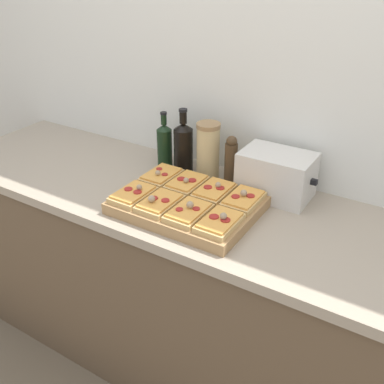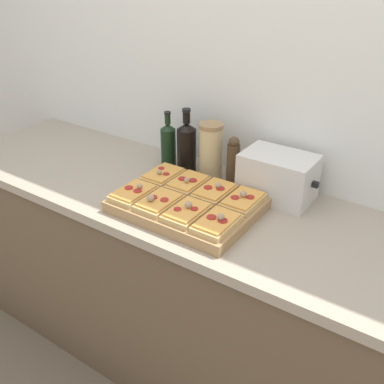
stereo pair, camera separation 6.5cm
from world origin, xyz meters
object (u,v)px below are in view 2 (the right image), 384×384
object	(u,v)px
olive_oil_bottle	(168,144)
wine_bottle	(187,146)
pepper_mill	(233,161)
toaster_oven	(278,176)
grain_jar_tall	(211,151)
cutting_board	(188,205)

from	to	relation	value
olive_oil_bottle	wine_bottle	distance (m)	0.10
pepper_mill	toaster_oven	world-z (taller)	pepper_mill
wine_bottle	grain_jar_tall	bearing A→B (deg)	-0.00
wine_bottle	olive_oil_bottle	bearing A→B (deg)	-180.00
grain_jar_tall	toaster_oven	bearing A→B (deg)	-0.16
grain_jar_tall	pepper_mill	world-z (taller)	grain_jar_tall
wine_bottle	cutting_board	bearing A→B (deg)	-54.63
wine_bottle	pepper_mill	size ratio (longest dim) A/B	1.34
cutting_board	toaster_oven	distance (m)	0.37
wine_bottle	pepper_mill	distance (m)	0.23
toaster_oven	olive_oil_bottle	bearing A→B (deg)	179.91
olive_oil_bottle	grain_jar_tall	size ratio (longest dim) A/B	1.03
wine_bottle	grain_jar_tall	world-z (taller)	wine_bottle
wine_bottle	toaster_oven	size ratio (longest dim) A/B	0.94
grain_jar_tall	pepper_mill	xyz separation A→B (m)	(0.11, 0.00, -0.02)
wine_bottle	pepper_mill	bearing A→B (deg)	0.00
pepper_mill	olive_oil_bottle	bearing A→B (deg)	-180.00
olive_oil_bottle	grain_jar_tall	xyz separation A→B (m)	(0.22, 0.00, 0.02)
olive_oil_bottle	pepper_mill	bearing A→B (deg)	0.00
cutting_board	toaster_oven	bearing A→B (deg)	50.24
cutting_board	grain_jar_tall	world-z (taller)	grain_jar_tall
cutting_board	wine_bottle	distance (m)	0.36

